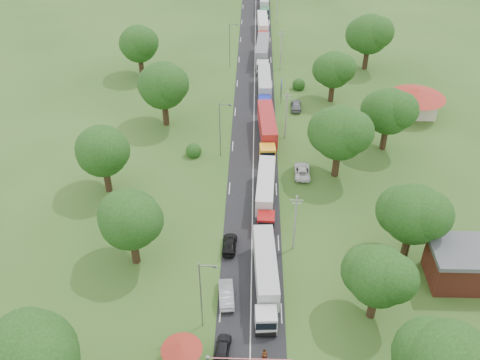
{
  "coord_description": "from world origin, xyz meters",
  "views": [
    {
      "loc": [
        -0.07,
        -59.24,
        49.95
      ],
      "look_at": [
        -1.92,
        4.18,
        3.0
      ],
      "focal_mm": 40.0,
      "sensor_mm": 36.0,
      "label": 1
    }
  ],
  "objects_px": {
    "boom_barrier": "(237,359)",
    "pedestrian_near": "(265,356)",
    "car_lane_front": "(223,348)",
    "car_lane_mid": "(226,294)",
    "guard_booth": "(182,350)",
    "info_sign": "(281,86)",
    "truck_0": "(266,275)"
  },
  "relations": [
    {
      "from": "guard_booth",
      "to": "pedestrian_near",
      "type": "relative_size",
      "value": 2.43
    },
    {
      "from": "boom_barrier",
      "to": "info_sign",
      "type": "distance_m",
      "value": 60.39
    },
    {
      "from": "car_lane_mid",
      "to": "pedestrian_near",
      "type": "xyz_separation_m",
      "value": [
        4.54,
        -8.57,
        0.08
      ]
    },
    {
      "from": "truck_0",
      "to": "car_lane_mid",
      "type": "bearing_deg",
      "value": -157.17
    },
    {
      "from": "boom_barrier",
      "to": "pedestrian_near",
      "type": "bearing_deg",
      "value": 9.78
    },
    {
      "from": "info_sign",
      "to": "pedestrian_near",
      "type": "xyz_separation_m",
      "value": [
        -3.66,
        -59.5,
        -2.1
      ]
    },
    {
      "from": "info_sign",
      "to": "truck_0",
      "type": "relative_size",
      "value": 0.28
    },
    {
      "from": "guard_booth",
      "to": "info_sign",
      "type": "distance_m",
      "value": 61.27
    },
    {
      "from": "info_sign",
      "to": "car_lane_front",
      "type": "xyz_separation_m",
      "value": [
        -8.2,
        -58.5,
        -2.33
      ]
    },
    {
      "from": "guard_booth",
      "to": "boom_barrier",
      "type": "bearing_deg",
      "value": 0.01
    },
    {
      "from": "boom_barrier",
      "to": "info_sign",
      "type": "relative_size",
      "value": 2.25
    },
    {
      "from": "car_lane_mid",
      "to": "boom_barrier",
      "type": "bearing_deg",
      "value": 94.54
    },
    {
      "from": "info_sign",
      "to": "pedestrian_near",
      "type": "bearing_deg",
      "value": -93.52
    },
    {
      "from": "car_lane_mid",
      "to": "pedestrian_near",
      "type": "relative_size",
      "value": 2.76
    },
    {
      "from": "boom_barrier",
      "to": "guard_booth",
      "type": "xyz_separation_m",
      "value": [
        -5.84,
        -0.0,
        1.27
      ]
    },
    {
      "from": "car_lane_front",
      "to": "info_sign",
      "type": "bearing_deg",
      "value": -92.25
    },
    {
      "from": "truck_0",
      "to": "car_lane_front",
      "type": "relative_size",
      "value": 3.77
    },
    {
      "from": "boom_barrier",
      "to": "car_lane_mid",
      "type": "height_order",
      "value": "car_lane_mid"
    },
    {
      "from": "boom_barrier",
      "to": "guard_booth",
      "type": "height_order",
      "value": "guard_booth"
    },
    {
      "from": "info_sign",
      "to": "truck_0",
      "type": "xyz_separation_m",
      "value": [
        -3.48,
        -48.95,
        -0.83
      ]
    },
    {
      "from": "boom_barrier",
      "to": "guard_booth",
      "type": "bearing_deg",
      "value": -179.99
    },
    {
      "from": "guard_booth",
      "to": "truck_0",
      "type": "distance_m",
      "value": 14.2
    },
    {
      "from": "guard_booth",
      "to": "truck_0",
      "type": "bearing_deg",
      "value": 51.12
    },
    {
      "from": "car_lane_front",
      "to": "pedestrian_near",
      "type": "height_order",
      "value": "pedestrian_near"
    },
    {
      "from": "boom_barrier",
      "to": "car_lane_front",
      "type": "xyz_separation_m",
      "value": [
        -1.64,
        1.5,
        -0.22
      ]
    },
    {
      "from": "info_sign",
      "to": "pedestrian_near",
      "type": "height_order",
      "value": "info_sign"
    },
    {
      "from": "guard_booth",
      "to": "truck_0",
      "type": "relative_size",
      "value": 0.3
    },
    {
      "from": "truck_0",
      "to": "car_lane_mid",
      "type": "height_order",
      "value": "truck_0"
    },
    {
      "from": "guard_booth",
      "to": "pedestrian_near",
      "type": "distance_m",
      "value": 8.85
    },
    {
      "from": "truck_0",
      "to": "car_lane_mid",
      "type": "distance_m",
      "value": 5.29
    },
    {
      "from": "car_lane_front",
      "to": "pedestrian_near",
      "type": "xyz_separation_m",
      "value": [
        4.54,
        -1.0,
        0.24
      ]
    },
    {
      "from": "guard_booth",
      "to": "info_sign",
      "type": "relative_size",
      "value": 1.07
    }
  ]
}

